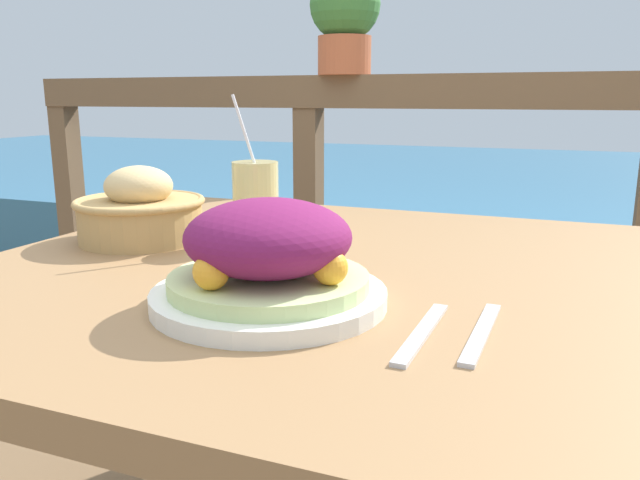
% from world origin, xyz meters
% --- Properties ---
extents(patio_table, '(1.15, 0.97, 0.73)m').
position_xyz_m(patio_table, '(0.00, 0.00, 0.64)').
color(patio_table, '#997047').
rests_on(patio_table, ground_plane).
extents(railing_fence, '(2.80, 0.08, 1.03)m').
position_xyz_m(railing_fence, '(0.00, 0.87, 0.74)').
color(railing_fence, brown).
rests_on(railing_fence, ground_plane).
extents(sea_backdrop, '(12.00, 4.00, 0.50)m').
position_xyz_m(sea_backdrop, '(0.00, 3.37, 0.25)').
color(sea_backdrop, teal).
rests_on(sea_backdrop, ground_plane).
extents(salad_plate, '(0.28, 0.28, 0.13)m').
position_xyz_m(salad_plate, '(-0.06, -0.19, 0.79)').
color(salad_plate, white).
rests_on(salad_plate, patio_table).
extents(drink_glass, '(0.08, 0.08, 0.25)m').
position_xyz_m(drink_glass, '(-0.22, 0.09, 0.80)').
color(drink_glass, '#DBCC7F').
rests_on(drink_glass, patio_table).
extents(bread_basket, '(0.22, 0.22, 0.13)m').
position_xyz_m(bread_basket, '(-0.42, 0.03, 0.78)').
color(bread_basket, tan).
rests_on(bread_basket, patio_table).
extents(potted_plant, '(0.19, 0.19, 0.28)m').
position_xyz_m(potted_plant, '(-0.35, 0.87, 1.19)').
color(potted_plant, '#B75B38').
rests_on(potted_plant, railing_fence).
extents(fork, '(0.02, 0.18, 0.00)m').
position_xyz_m(fork, '(0.13, -0.22, 0.73)').
color(fork, silver).
rests_on(fork, patio_table).
extents(knife, '(0.02, 0.18, 0.00)m').
position_xyz_m(knife, '(0.18, -0.20, 0.73)').
color(knife, silver).
rests_on(knife, patio_table).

